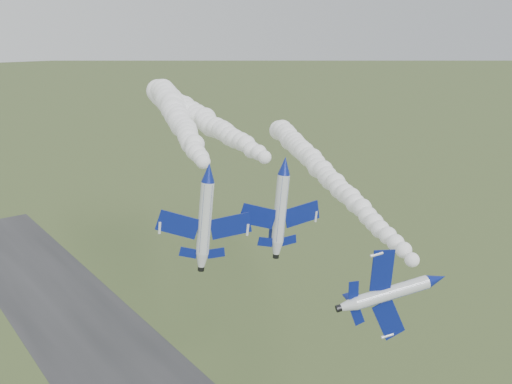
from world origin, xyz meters
The scene contains 6 objects.
jet_lead centered at (15.56, -0.50, 35.22)m, with size 7.55×12.49×10.62m.
smoke_trail_jet_lead centered at (33.41, 36.61, 36.90)m, with size 4.72×75.41×4.72m, color white, non-canonical shape.
jet_pair_left centered at (-2.24, 18.16, 46.36)m, with size 10.86×12.45×3.29m.
smoke_trail_jet_pair_left centered at (10.10, 47.16, 47.59)m, with size 5.03×56.36×5.03m, color white, non-canonical shape.
jet_pair_right centered at (8.34, 17.49, 45.72)m, with size 11.20×13.18×3.32m.
smoke_trail_jet_pair_right centered at (16.87, 52.08, 46.62)m, with size 5.29×64.75×5.29m, color white, non-canonical shape.
Camera 1 is at (-35.08, -34.83, 62.45)m, focal length 40.00 mm.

